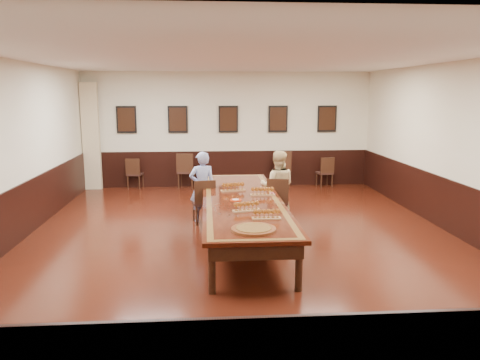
{
  "coord_description": "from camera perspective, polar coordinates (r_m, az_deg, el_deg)",
  "views": [
    {
      "loc": [
        -0.64,
        -8.16,
        2.62
      ],
      "look_at": [
        0.0,
        0.5,
        1.0
      ],
      "focal_mm": 35.0,
      "sensor_mm": 36.0,
      "label": 1
    }
  ],
  "objects": [
    {
      "name": "carved_platter",
      "position": [
        6.47,
        1.68,
        -6.02
      ],
      "size": [
        0.75,
        0.75,
        0.05
      ],
      "color": "#552611",
      "rests_on": "conference_table"
    },
    {
      "name": "flight_a",
      "position": [
        9.01,
        -0.85,
        -0.88
      ],
      "size": [
        0.49,
        0.24,
        0.18
      ],
      "color": "olive",
      "rests_on": "conference_table"
    },
    {
      "name": "flight_c",
      "position": [
        7.49,
        0.8,
        -3.28
      ],
      "size": [
        0.47,
        0.25,
        0.17
      ],
      "color": "olive",
      "rests_on": "conference_table"
    },
    {
      "name": "person_man",
      "position": [
        9.58,
        -4.62,
        -0.84
      ],
      "size": [
        0.59,
        0.45,
        1.46
      ],
      "primitive_type": "imported",
      "rotation": [
        0.0,
        0.0,
        3.33
      ],
      "color": "#4960B7",
      "rests_on": "floor"
    },
    {
      "name": "spare_chair_a",
      "position": [
        13.33,
        -12.66,
        0.84
      ],
      "size": [
        0.47,
        0.5,
        0.85
      ],
      "primitive_type": null,
      "rotation": [
        0.0,
        0.0,
        2.96
      ],
      "color": "#321B16",
      "rests_on": "floor"
    },
    {
      "name": "wall_back",
      "position": [
        13.22,
        -1.45,
        6.15
      ],
      "size": [
        8.0,
        0.02,
        3.2
      ],
      "primitive_type": "cube",
      "color": "beige",
      "rests_on": "floor"
    },
    {
      "name": "red_plate_grp",
      "position": [
        8.24,
        -0.53,
        -2.46
      ],
      "size": [
        0.21,
        0.21,
        0.03
      ],
      "color": "#BC2D0C",
      "rests_on": "conference_table"
    },
    {
      "name": "chair_man",
      "position": [
        9.55,
        -4.49,
        -2.56
      ],
      "size": [
        0.51,
        0.54,
        0.91
      ],
      "primitive_type": null,
      "rotation": [
        0.0,
        0.0,
        3.33
      ],
      "color": "#321B16",
      "rests_on": "floor"
    },
    {
      "name": "flight_b",
      "position": [
        8.63,
        2.77,
        -1.43
      ],
      "size": [
        0.45,
        0.15,
        0.17
      ],
      "color": "olive",
      "rests_on": "conference_table"
    },
    {
      "name": "posters",
      "position": [
        13.13,
        -1.44,
        7.43
      ],
      "size": [
        6.14,
        0.04,
        0.74
      ],
      "color": "black",
      "rests_on": "wall_back"
    },
    {
      "name": "chair_woman",
      "position": [
        9.6,
        4.58,
        -2.41
      ],
      "size": [
        0.51,
        0.54,
        0.94
      ],
      "primitive_type": null,
      "rotation": [
        0.0,
        0.0,
        2.99
      ],
      "color": "#321B16",
      "rests_on": "floor"
    },
    {
      "name": "wainscoting",
      "position": [
        8.45,
        0.25,
        -3.96
      ],
      "size": [
        8.0,
        10.0,
        1.0
      ],
      "color": "black",
      "rests_on": "floor"
    },
    {
      "name": "spare_chair_c",
      "position": [
        13.27,
        5.09,
        1.4
      ],
      "size": [
        0.5,
        0.54,
        1.03
      ],
      "primitive_type": null,
      "rotation": [
        0.0,
        0.0,
        3.11
      ],
      "color": "#321B16",
      "rests_on": "floor"
    },
    {
      "name": "curtain",
      "position": [
        13.4,
        -17.7,
        5.07
      ],
      "size": [
        0.45,
        0.18,
        2.9
      ],
      "primitive_type": "cube",
      "color": "#CEB98D",
      "rests_on": "floor"
    },
    {
      "name": "floor",
      "position": [
        8.6,
        0.25,
        -7.25
      ],
      "size": [
        8.0,
        10.0,
        0.02
      ],
      "primitive_type": "cube",
      "color": "black",
      "rests_on": "ground"
    },
    {
      "name": "wall_front",
      "position": [
        3.37,
        6.97,
        -7.15
      ],
      "size": [
        8.0,
        0.02,
        3.2
      ],
      "primitive_type": "cube",
      "color": "beige",
      "rests_on": "floor"
    },
    {
      "name": "conference_table",
      "position": [
        8.43,
        0.25,
        -3.22
      ],
      "size": [
        1.4,
        5.0,
        0.76
      ],
      "color": "black",
      "rests_on": "floor"
    },
    {
      "name": "flight_d",
      "position": [
        7.04,
        3.24,
        -4.23
      ],
      "size": [
        0.43,
        0.13,
        0.16
      ],
      "color": "olive",
      "rests_on": "conference_table"
    },
    {
      "name": "wall_right",
      "position": [
        9.44,
        25.34,
        3.35
      ],
      "size": [
        0.02,
        10.0,
        3.2
      ],
      "primitive_type": "cube",
      "color": "beige",
      "rests_on": "floor"
    },
    {
      "name": "person_woman",
      "position": [
        9.64,
        4.6,
        -0.75
      ],
      "size": [
        0.81,
        0.67,
        1.47
      ],
      "primitive_type": "imported",
      "rotation": [
        0.0,
        0.0,
        2.99
      ],
      "color": "beige",
      "rests_on": "floor"
    },
    {
      "name": "spare_chair_d",
      "position": [
        13.41,
        10.27,
        1.0
      ],
      "size": [
        0.47,
        0.5,
        0.86
      ],
      "primitive_type": null,
      "rotation": [
        0.0,
        0.0,
        3.32
      ],
      "color": "#321B16",
      "rests_on": "floor"
    },
    {
      "name": "pink_phone",
      "position": [
        8.8,
        3.97,
        -1.68
      ],
      "size": [
        0.09,
        0.15,
        0.01
      ],
      "primitive_type": "cube",
      "rotation": [
        0.0,
        0.0,
        0.14
      ],
      "color": "#CF4583",
      "rests_on": "conference_table"
    },
    {
      "name": "wall_left",
      "position": [
        8.89,
        -26.52,
        2.86
      ],
      "size": [
        0.02,
        10.0,
        3.2
      ],
      "primitive_type": "cube",
      "color": "beige",
      "rests_on": "floor"
    },
    {
      "name": "ceiling",
      "position": [
        8.2,
        0.27,
        14.69
      ],
      "size": [
        8.0,
        10.0,
        0.02
      ],
      "primitive_type": "cube",
      "color": "white",
      "rests_on": "floor"
    },
    {
      "name": "spare_chair_b",
      "position": [
        13.1,
        -6.54,
        1.17
      ],
      "size": [
        0.54,
        0.57,
        0.99
      ],
      "primitive_type": null,
      "rotation": [
        0.0,
        0.0,
        2.98
      ],
      "color": "#321B16",
      "rests_on": "floor"
    }
  ]
}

